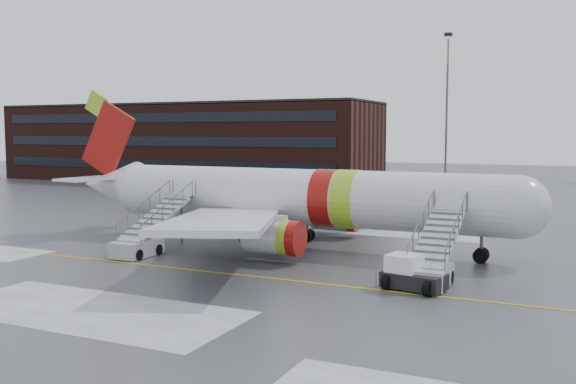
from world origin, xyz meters
The scene contains 7 objects.
ground centered at (0.00, 0.00, 0.00)m, with size 260.00×260.00×0.00m, color #494C4F.
airliner centered at (-4.86, 8.20, 3.42)m, with size 35.03×32.97×11.18m.
airstair_fwd centered at (6.56, 1.67, 1.06)m, with size 2.05×7.70×3.48m.
airstair_aft centered at (-12.07, 1.67, 1.06)m, with size 2.05×7.70×3.48m.
pushback_tug centered at (5.86, -0.18, 0.77)m, with size 3.33×2.74×1.75m.
terminal_building centered at (-45.00, 54.98, 6.20)m, with size 62.00×16.11×12.30m.
light_mast_far_n centered at (-8.00, 78.00, 13.84)m, with size 1.20×1.20×24.25m.
Camera 1 is at (13.67, -31.47, 7.93)m, focal length 40.00 mm.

